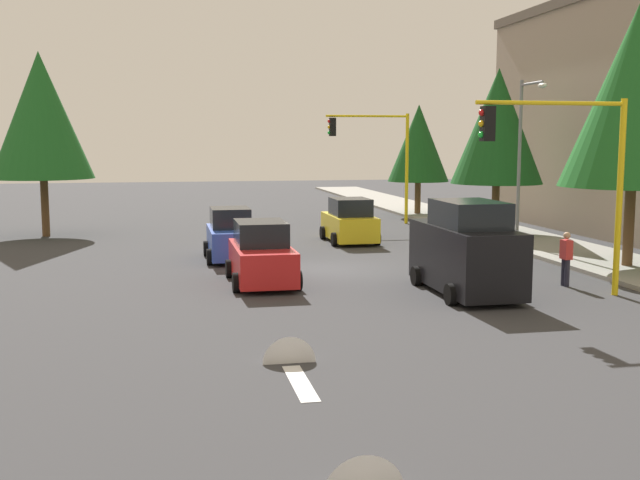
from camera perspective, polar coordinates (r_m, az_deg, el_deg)
ground_plane at (r=26.90m, az=0.29°, el=-2.24°), size 120.00×120.00×0.00m
sidewalk_kerb at (r=35.08m, az=15.61°, el=-0.13°), size 80.00×4.00×0.15m
lane_arrow_near at (r=15.32m, az=-1.99°, el=-9.69°), size 2.40×1.10×1.10m
traffic_signal_near_left at (r=22.84m, az=17.71°, el=5.86°), size 0.36×4.59×5.70m
traffic_signal_far_left at (r=41.48m, az=4.17°, el=6.96°), size 0.36×4.59×5.96m
street_lamp_curbside at (r=32.97m, az=14.94°, el=6.88°), size 2.15×0.28×7.00m
tree_roadside_far at (r=46.41m, az=7.35°, el=7.15°), size 3.65×3.65×6.65m
tree_opposite_side at (r=38.40m, az=-20.06°, el=8.69°), size 4.70×4.70×8.62m
tree_roadside_near at (r=28.79m, az=22.44°, el=9.89°), size 4.99×4.99×9.16m
tree_roadside_mid at (r=37.29m, az=13.09°, el=8.23°), size 4.30×4.30×7.87m
delivery_van_black at (r=22.97m, az=10.80°, el=-0.80°), size 4.80×2.22×2.77m
car_blue at (r=29.31m, az=-6.67°, el=0.28°), size 3.69×1.95×1.98m
car_red at (r=24.32m, az=-4.37°, el=-1.15°), size 4.13×2.08×1.98m
car_yellow at (r=34.14m, az=2.21°, el=1.33°), size 3.92×2.11×1.98m
pedestrian_crossing at (r=24.99m, az=17.84°, el=-1.23°), size 0.40×0.24×1.70m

